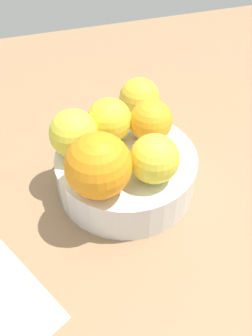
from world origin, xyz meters
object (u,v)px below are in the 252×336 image
Objects in this scene: orange_in_bowl_0 at (151,121)px; orange_in_bowl_1 at (74,133)px; orange_in_bowl_3 at (98,166)px; orange_loose_0 at (139,98)px; fruit_bowl at (126,172)px; orange_in_bowl_2 at (154,159)px; orange_in_bowl_4 at (109,120)px.

orange_in_bowl_1 is (-0.22, -10.92, 0.29)cm from orange_in_bowl_0.
orange_loose_0 is at bearing 148.87° from orange_in_bowl_3.
orange_in_bowl_2 is at bearing 24.18° from fruit_bowl.
orange_in_bowl_1 is 0.93× the size of orange_loose_0.
orange_in_bowl_2 is 7.21cm from orange_in_bowl_3.
orange_in_bowl_1 is at bearing -132.11° from orange_in_bowl_2.
orange_in_bowl_3 is at bearing -23.16° from orange_in_bowl_4.
orange_in_bowl_0 is 0.84× the size of orange_loose_0.
fruit_bowl is 3.14× the size of orange_in_bowl_4.
fruit_bowl is at bearing -155.82° from orange_in_bowl_2.
orange_loose_0 is (-15.89, 7.51, 0.75)cm from fruit_bowl.
orange_in_bowl_0 reaches higher than orange_loose_0.
orange_in_bowl_0 is at bearing 162.64° from orange_in_bowl_2.
orange_in_bowl_3 is 1.30× the size of orange_in_bowl_4.
orange_in_bowl_1 is 19.85cm from orange_loose_0.
orange_in_bowl_3 reaches higher than orange_in_bowl_2.
orange_in_bowl_2 is 9.81cm from orange_in_bowl_4.
orange_in_bowl_1 is at bearing -91.17° from orange_in_bowl_0.
orange_in_bowl_1 is 0.81× the size of orange_in_bowl_3.
fruit_bowl is 2.99× the size of orange_in_bowl_1.
orange_in_bowl_3 is (-0.05, -7.15, 0.90)cm from orange_in_bowl_2.
fruit_bowl is 9.50cm from orange_in_bowl_1.
fruit_bowl is 8.22cm from orange_in_bowl_2.
orange_loose_0 is (-13.21, 2.99, -5.36)cm from orange_in_bowl_0.
fruit_bowl is at bearing -59.34° from orange_in_bowl_0.
orange_in_bowl_3 is at bearing -51.82° from orange_in_bowl_0.
orange_in_bowl_0 is 0.96× the size of orange_in_bowl_4.
orange_in_bowl_0 is 7.89cm from orange_in_bowl_2.
fruit_bowl is 17.59cm from orange_loose_0.
orange_loose_0 is at bearing 165.55° from orange_in_bowl_2.
orange_loose_0 is at bearing 133.02° from orange_in_bowl_1.
orange_in_bowl_1 reaches higher than fruit_bowl.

